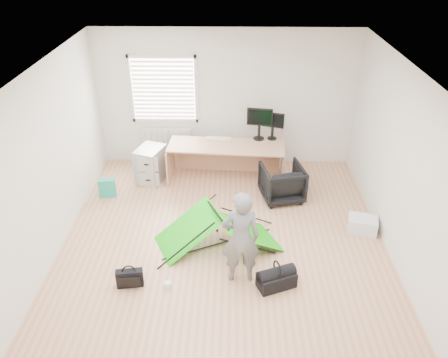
{
  "coord_description": "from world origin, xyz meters",
  "views": [
    {
      "loc": [
        0.11,
        -5.29,
        4.34
      ],
      "look_at": [
        0.0,
        0.4,
        0.95
      ],
      "focal_mm": 35.0,
      "sensor_mm": 36.0,
      "label": 1
    }
  ],
  "objects_px": {
    "thermos": "(281,133)",
    "storage_crate": "(362,225)",
    "office_chair": "(282,182)",
    "kite": "(218,230)",
    "filing_cabinet": "(151,164)",
    "laptop_bag": "(130,278)",
    "duffel_bag": "(276,280)",
    "desk": "(226,163)",
    "monitor_right": "(272,129)",
    "monitor_left": "(259,128)",
    "person": "(241,238)"
  },
  "relations": [
    {
      "from": "monitor_left",
      "to": "kite",
      "type": "xyz_separation_m",
      "value": [
        -0.71,
        -2.27,
        -0.68
      ]
    },
    {
      "from": "filing_cabinet",
      "to": "laptop_bag",
      "type": "bearing_deg",
      "value": -67.48
    },
    {
      "from": "desk",
      "to": "thermos",
      "type": "height_order",
      "value": "thermos"
    },
    {
      "from": "storage_crate",
      "to": "laptop_bag",
      "type": "distance_m",
      "value": 3.72
    },
    {
      "from": "monitor_left",
      "to": "storage_crate",
      "type": "distance_m",
      "value": 2.61
    },
    {
      "from": "monitor_left",
      "to": "person",
      "type": "bearing_deg",
      "value": -88.41
    },
    {
      "from": "filing_cabinet",
      "to": "office_chair",
      "type": "relative_size",
      "value": 0.95
    },
    {
      "from": "desk",
      "to": "office_chair",
      "type": "xyz_separation_m",
      "value": [
        1.0,
        -0.64,
        -0.04
      ]
    },
    {
      "from": "kite",
      "to": "monitor_right",
      "type": "bearing_deg",
      "value": 42.14
    },
    {
      "from": "filing_cabinet",
      "to": "monitor_left",
      "type": "xyz_separation_m",
      "value": [
        2.05,
        0.33,
        0.62
      ]
    },
    {
      "from": "storage_crate",
      "to": "desk",
      "type": "bearing_deg",
      "value": 144.21
    },
    {
      "from": "duffel_bag",
      "to": "kite",
      "type": "bearing_deg",
      "value": 111.24
    },
    {
      "from": "monitor_right",
      "to": "laptop_bag",
      "type": "xyz_separation_m",
      "value": [
        -2.14,
        -3.18,
        -0.8
      ]
    },
    {
      "from": "filing_cabinet",
      "to": "laptop_bag",
      "type": "height_order",
      "value": "filing_cabinet"
    },
    {
      "from": "monitor_left",
      "to": "office_chair",
      "type": "distance_m",
      "value": 1.19
    },
    {
      "from": "filing_cabinet",
      "to": "desk",
      "type": "bearing_deg",
      "value": 20.96
    },
    {
      "from": "filing_cabinet",
      "to": "thermos",
      "type": "bearing_deg",
      "value": 27.45
    },
    {
      "from": "duffel_bag",
      "to": "desk",
      "type": "bearing_deg",
      "value": 82.42
    },
    {
      "from": "kite",
      "to": "laptop_bag",
      "type": "relative_size",
      "value": 5.04
    },
    {
      "from": "office_chair",
      "to": "duffel_bag",
      "type": "relative_size",
      "value": 1.4
    },
    {
      "from": "kite",
      "to": "duffel_bag",
      "type": "height_order",
      "value": "kite"
    },
    {
      "from": "monitor_left",
      "to": "person",
      "type": "xyz_separation_m",
      "value": [
        -0.39,
        -2.99,
        -0.25
      ]
    },
    {
      "from": "person",
      "to": "duffel_bag",
      "type": "xyz_separation_m",
      "value": [
        0.5,
        -0.15,
        -0.6
      ]
    },
    {
      "from": "monitor_right",
      "to": "office_chair",
      "type": "bearing_deg",
      "value": -65.23
    },
    {
      "from": "filing_cabinet",
      "to": "monitor_left",
      "type": "distance_m",
      "value": 2.17
    },
    {
      "from": "filing_cabinet",
      "to": "kite",
      "type": "height_order",
      "value": "filing_cabinet"
    },
    {
      "from": "office_chair",
      "to": "duffel_bag",
      "type": "bearing_deg",
      "value": 70.51
    },
    {
      "from": "office_chair",
      "to": "laptop_bag",
      "type": "height_order",
      "value": "office_chair"
    },
    {
      "from": "monitor_left",
      "to": "storage_crate",
      "type": "bearing_deg",
      "value": -40.83
    },
    {
      "from": "filing_cabinet",
      "to": "storage_crate",
      "type": "distance_m",
      "value": 3.97
    },
    {
      "from": "desk",
      "to": "monitor_left",
      "type": "relative_size",
      "value": 4.51
    },
    {
      "from": "thermos",
      "to": "monitor_right",
      "type": "bearing_deg",
      "value": -175.34
    },
    {
      "from": "laptop_bag",
      "to": "duffel_bag",
      "type": "distance_m",
      "value": 2.0
    },
    {
      "from": "monitor_right",
      "to": "kite",
      "type": "height_order",
      "value": "monitor_right"
    },
    {
      "from": "office_chair",
      "to": "kite",
      "type": "relative_size",
      "value": 0.4
    },
    {
      "from": "filing_cabinet",
      "to": "thermos",
      "type": "xyz_separation_m",
      "value": [
        2.47,
        0.35,
        0.51
      ]
    },
    {
      "from": "monitor_left",
      "to": "person",
      "type": "distance_m",
      "value": 3.03
    },
    {
      "from": "desk",
      "to": "thermos",
      "type": "bearing_deg",
      "value": 20.75
    },
    {
      "from": "filing_cabinet",
      "to": "laptop_bag",
      "type": "relative_size",
      "value": 1.88
    },
    {
      "from": "laptop_bag",
      "to": "monitor_left",
      "type": "bearing_deg",
      "value": 50.64
    },
    {
      "from": "desk",
      "to": "kite",
      "type": "distance_m",
      "value": 1.98
    },
    {
      "from": "kite",
      "to": "storage_crate",
      "type": "relative_size",
      "value": 4.01
    },
    {
      "from": "office_chair",
      "to": "thermos",
      "type": "bearing_deg",
      "value": -104.86
    },
    {
      "from": "person",
      "to": "laptop_bag",
      "type": "relative_size",
      "value": 3.95
    },
    {
      "from": "monitor_right",
      "to": "laptop_bag",
      "type": "bearing_deg",
      "value": -107.16
    },
    {
      "from": "storage_crate",
      "to": "duffel_bag",
      "type": "bearing_deg",
      "value": -139.64
    },
    {
      "from": "duffel_bag",
      "to": "monitor_left",
      "type": "bearing_deg",
      "value": 70.11
    },
    {
      "from": "thermos",
      "to": "storage_crate",
      "type": "xyz_separation_m",
      "value": [
        1.17,
        -1.91,
        -0.72
      ]
    },
    {
      "from": "desk",
      "to": "monitor_right",
      "type": "relative_size",
      "value": 5.22
    },
    {
      "from": "person",
      "to": "duffel_bag",
      "type": "relative_size",
      "value": 2.77
    }
  ]
}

